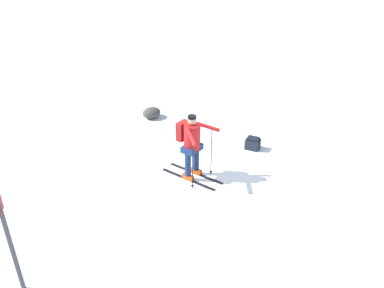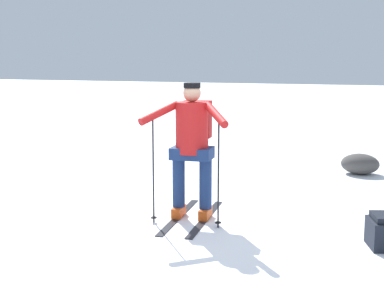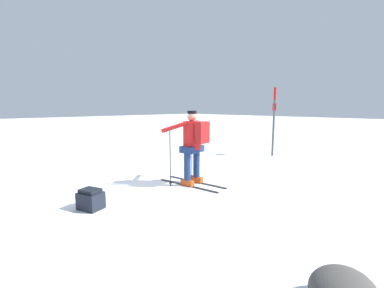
{
  "view_description": "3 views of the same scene",
  "coord_description": "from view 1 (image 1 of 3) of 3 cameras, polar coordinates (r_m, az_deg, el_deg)",
  "views": [
    {
      "loc": [
        6.03,
        4.89,
        5.04
      ],
      "look_at": [
        0.44,
        -0.53,
        0.91
      ],
      "focal_mm": 35.0,
      "sensor_mm": 36.0,
      "label": 1
    },
    {
      "loc": [
        -1.95,
        5.28,
        1.88
      ],
      "look_at": [
        0.44,
        -0.53,
        0.91
      ],
      "focal_mm": 50.0,
      "sensor_mm": 36.0,
      "label": 2
    },
    {
      "loc": [
        -3.49,
        -4.48,
        1.73
      ],
      "look_at": [
        0.44,
        -0.53,
        0.91
      ],
      "focal_mm": 24.0,
      "sensor_mm": 36.0,
      "label": 3
    }
  ],
  "objects": [
    {
      "name": "ground_plane",
      "position": [
        9.26,
        4.3,
        -5.13
      ],
      "size": [
        80.0,
        80.0,
        0.0
      ],
      "primitive_type": "plane",
      "color": "white"
    },
    {
      "name": "skier",
      "position": [
        8.8,
        -0.11,
        0.33
      ],
      "size": [
        1.05,
        1.63,
        1.64
      ],
      "color": "black",
      "rests_on": "ground_plane"
    },
    {
      "name": "dropped_backpack",
      "position": [
        10.57,
        9.24,
        0.08
      ],
      "size": [
        0.41,
        0.46,
        0.35
      ],
      "color": "black",
      "rests_on": "ground_plane"
    },
    {
      "name": "trail_marker",
      "position": [
        6.33,
        -26.71,
        -10.65
      ],
      "size": [
        0.16,
        0.21,
        2.38
      ],
      "color": "#4C4C51",
      "rests_on": "ground_plane"
    },
    {
      "name": "rock_boulder",
      "position": [
        12.44,
        -6.19,
        4.75
      ],
      "size": [
        0.63,
        0.53,
        0.35
      ],
      "primitive_type": "ellipsoid",
      "color": "#474442",
      "rests_on": "ground_plane"
    }
  ]
}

